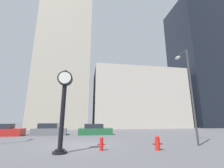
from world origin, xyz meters
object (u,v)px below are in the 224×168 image
at_px(car_grey, 49,130).
at_px(car_red, 1,131).
at_px(fire_hydrant_far, 101,143).
at_px(street_lamp_right, 187,81).
at_px(car_green, 95,130).
at_px(street_clock, 63,102).
at_px(fire_hydrant_near, 157,143).

bearing_deg(car_grey, car_red, -179.33).
height_order(fire_hydrant_far, street_lamp_right, street_lamp_right).
distance_m(car_green, street_lamp_right, 11.96).
xyz_separation_m(fire_hydrant_far, street_lamp_right, (6.82, 0.94, 4.35)).
xyz_separation_m(street_clock, street_lamp_right, (9.08, 1.38, 2.01)).
distance_m(street_clock, fire_hydrant_near, 6.00).
bearing_deg(fire_hydrant_near, street_lamp_right, 21.89).
relative_size(car_grey, car_green, 0.96).
height_order(car_red, fire_hydrant_far, car_red).
relative_size(car_grey, fire_hydrant_near, 4.72).
xyz_separation_m(car_red, fire_hydrant_far, (10.27, -9.95, -0.17)).
xyz_separation_m(fire_hydrant_near, fire_hydrant_far, (-3.28, 0.48, -0.03)).
bearing_deg(street_lamp_right, fire_hydrant_far, -172.14).
bearing_deg(car_red, fire_hydrant_near, -39.18).
bearing_deg(street_clock, car_green, 76.88).
xyz_separation_m(street_clock, car_red, (-8.01, 10.39, -2.17)).
bearing_deg(car_red, car_green, -1.57).
distance_m(car_red, car_green, 10.44).
relative_size(street_clock, street_lamp_right, 0.64).
distance_m(car_red, fire_hydrant_near, 17.10).
distance_m(car_grey, fire_hydrant_near, 13.70).
distance_m(street_clock, car_red, 13.30).
xyz_separation_m(car_red, car_grey, (5.06, 0.31, 0.01)).
bearing_deg(fire_hydrant_near, car_grey, 128.33).
bearing_deg(street_clock, street_lamp_right, 8.64).
bearing_deg(fire_hydrant_far, car_green, 89.06).
bearing_deg(car_grey, fire_hydrant_near, -54.54).
distance_m(street_clock, car_grey, 11.31).
bearing_deg(fire_hydrant_far, street_clock, -169.04).
bearing_deg(fire_hydrant_near, fire_hydrant_far, 171.67).
height_order(car_red, street_lamp_right, street_lamp_right).
distance_m(fire_hydrant_near, street_lamp_right, 5.76).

